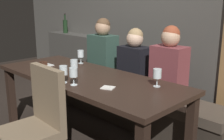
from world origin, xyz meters
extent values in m
cube|color=#4C4944|center=(0.00, 1.22, 1.50)|extent=(6.00, 0.12, 3.00)
cube|color=#413E3A|center=(-1.55, 1.04, 0.47)|extent=(1.10, 0.28, 0.95)
cube|color=black|center=(-1.03, -0.35, 0.35)|extent=(0.08, 0.08, 0.69)
cube|color=black|center=(-1.03, 0.35, 0.35)|extent=(0.08, 0.08, 0.69)
cube|color=black|center=(1.03, 0.35, 0.35)|extent=(0.08, 0.08, 0.69)
cube|color=#302119|center=(0.00, 0.00, 0.72)|extent=(2.20, 0.84, 0.04)
cube|color=#312A23|center=(0.00, 0.70, 0.17)|extent=(2.50, 0.40, 0.35)
cube|color=#473D33|center=(0.00, 0.70, 0.40)|extent=(2.50, 0.44, 0.10)
cube|color=#7F6B51|center=(0.23, -0.80, 0.46)|extent=(0.46, 0.46, 0.08)
cube|color=#7F6B51|center=(0.24, -0.61, 0.74)|extent=(0.44, 0.08, 0.48)
cube|color=#2D473D|center=(-0.49, 0.70, 0.75)|extent=(0.36, 0.24, 0.61)
sphere|color=tan|center=(-0.49, 0.70, 1.15)|extent=(0.20, 0.20, 0.20)
sphere|color=brown|center=(-0.49, 0.71, 1.18)|extent=(0.18, 0.18, 0.18)
cube|color=black|center=(0.03, 0.72, 0.71)|extent=(0.36, 0.24, 0.51)
sphere|color=#DBB293|center=(0.03, 0.72, 1.05)|extent=(0.20, 0.20, 0.20)
sphere|color=#9E7F56|center=(0.03, 0.73, 1.09)|extent=(0.18, 0.18, 0.18)
cube|color=brown|center=(0.52, 0.73, 0.74)|extent=(0.36, 0.24, 0.57)
sphere|color=tan|center=(0.52, 0.73, 1.12)|extent=(0.20, 0.20, 0.20)
sphere|color=brown|center=(0.52, 0.74, 1.15)|extent=(0.18, 0.18, 0.18)
cylinder|color=black|center=(-1.76, 1.02, 1.06)|extent=(0.08, 0.08, 0.22)
cylinder|color=black|center=(-1.76, 1.02, 1.21)|extent=(0.03, 0.03, 0.09)
cylinder|color=black|center=(-1.76, 1.02, 1.27)|extent=(0.03, 0.03, 0.02)
cylinder|color=silver|center=(-0.48, 0.32, 0.74)|extent=(0.06, 0.06, 0.00)
cylinder|color=silver|center=(-0.48, 0.32, 0.78)|extent=(0.01, 0.01, 0.07)
cylinder|color=silver|center=(-0.48, 0.32, 0.86)|extent=(0.08, 0.08, 0.08)
cylinder|color=silver|center=(0.04, -0.31, 0.74)|extent=(0.06, 0.06, 0.00)
cylinder|color=silver|center=(0.04, -0.31, 0.78)|extent=(0.01, 0.01, 0.07)
cylinder|color=silver|center=(0.04, -0.31, 0.86)|extent=(0.08, 0.08, 0.08)
cylinder|color=silver|center=(-0.11, -0.07, 0.74)|extent=(0.06, 0.06, 0.00)
cylinder|color=silver|center=(-0.11, -0.07, 0.78)|extent=(0.01, 0.01, 0.07)
cylinder|color=silver|center=(-0.11, -0.07, 0.86)|extent=(0.08, 0.08, 0.08)
cylinder|color=silver|center=(0.73, 0.22, 0.74)|extent=(0.06, 0.06, 0.00)
cylinder|color=silver|center=(0.73, 0.22, 0.78)|extent=(0.01, 0.01, 0.07)
cylinder|color=silver|center=(0.73, 0.22, 0.86)|extent=(0.08, 0.08, 0.08)
cylinder|color=silver|center=(0.17, -0.29, 0.74)|extent=(0.06, 0.06, 0.00)
cylinder|color=silver|center=(0.17, -0.29, 0.78)|extent=(0.01, 0.01, 0.07)
cylinder|color=silver|center=(0.17, -0.29, 0.86)|extent=(0.08, 0.08, 0.08)
cylinder|color=maroon|center=(0.17, -0.29, 0.84)|extent=(0.07, 0.07, 0.03)
cylinder|color=white|center=(-0.47, -0.25, 0.74)|extent=(0.12, 0.12, 0.01)
cylinder|color=white|center=(-0.47, -0.25, 0.78)|extent=(0.06, 0.06, 0.06)
cylinder|color=brown|center=(-0.47, -0.25, 0.80)|extent=(0.05, 0.05, 0.01)
cube|color=white|center=(-0.71, -0.07, 0.74)|extent=(0.19, 0.19, 0.01)
cube|color=#381E14|center=(-0.70, -0.07, 0.77)|extent=(0.08, 0.06, 0.04)
cube|color=silver|center=(0.46, -0.13, 0.74)|extent=(0.14, 0.14, 0.01)
camera|label=1|loc=(2.12, -1.75, 1.50)|focal=44.28mm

